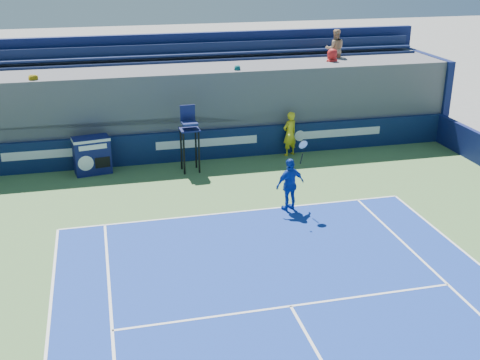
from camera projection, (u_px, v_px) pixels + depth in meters
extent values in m
imported|color=yellow|center=(290.00, 134.00, 23.87)|extent=(0.77, 0.66, 1.79)
cube|color=white|center=(237.00, 212.00, 19.05)|extent=(10.97, 0.07, 0.00)
cube|color=white|center=(291.00, 306.00, 14.09)|extent=(8.23, 0.07, 0.00)
cube|color=#0B1A41|center=(207.00, 145.00, 23.56)|extent=(20.40, 0.20, 1.20)
cube|color=white|center=(47.00, 154.00, 22.12)|extent=(3.20, 0.01, 0.32)
cube|color=white|center=(207.00, 143.00, 23.42)|extent=(4.00, 0.01, 0.32)
cube|color=white|center=(339.00, 133.00, 24.62)|extent=(3.60, 0.01, 0.32)
cylinder|color=white|center=(300.00, 136.00, 24.25)|extent=(0.44, 0.01, 0.44)
cube|color=#0F144D|center=(92.00, 155.00, 22.06)|extent=(1.40, 0.91, 1.40)
cube|color=silver|center=(90.00, 139.00, 21.83)|extent=(1.42, 0.93, 0.10)
cylinder|color=white|center=(86.00, 163.00, 21.70)|extent=(0.56, 0.11, 0.56)
cube|color=black|center=(103.00, 162.00, 21.94)|extent=(0.55, 0.11, 0.40)
cube|color=white|center=(93.00, 147.00, 21.60)|extent=(0.99, 0.18, 0.18)
cylinder|color=black|center=(184.00, 154.00, 21.90)|extent=(0.07, 0.07, 1.60)
cylinder|color=black|center=(199.00, 153.00, 22.04)|extent=(0.07, 0.07, 1.60)
cylinder|color=black|center=(181.00, 149.00, 22.40)|extent=(0.07, 0.07, 1.60)
cylinder|color=black|center=(196.00, 148.00, 22.54)|extent=(0.07, 0.07, 1.60)
cube|color=#0E1449|center=(189.00, 129.00, 21.92)|extent=(0.73, 0.73, 0.06)
cube|color=navy|center=(190.00, 124.00, 21.74)|extent=(0.57, 0.47, 0.08)
cube|color=#121746|center=(188.00, 113.00, 21.95)|extent=(0.55, 0.08, 0.60)
imported|color=#143BA8|center=(290.00, 184.00, 18.92)|extent=(1.09, 0.69, 1.72)
cylinder|color=black|center=(301.00, 159.00, 18.72)|extent=(0.06, 0.16, 0.39)
torus|color=silver|center=(303.00, 145.00, 18.48)|extent=(0.31, 0.17, 0.29)
cylinder|color=white|center=(303.00, 145.00, 18.48)|extent=(0.26, 0.13, 0.24)
sphere|color=#DEF336|center=(289.00, 135.00, 18.17)|extent=(0.07, 0.07, 0.07)
cube|color=#4B4B50|center=(198.00, 106.00, 24.88)|extent=(20.40, 3.60, 3.38)
cube|color=#4B4B50|center=(204.00, 119.00, 23.74)|extent=(20.40, 0.90, 0.55)
cube|color=#121E44|center=(204.00, 108.00, 23.47)|extent=(20.00, 0.45, 0.08)
cube|color=#121E44|center=(203.00, 102.00, 23.63)|extent=(20.00, 0.06, 0.45)
cube|color=#4B4B50|center=(199.00, 100.00, 24.35)|extent=(20.40, 0.90, 0.55)
cube|color=#121E44|center=(200.00, 89.00, 24.09)|extent=(20.00, 0.45, 0.08)
cube|color=#121E44|center=(198.00, 83.00, 24.24)|extent=(20.00, 0.06, 0.45)
cube|color=#4B4B50|center=(195.00, 82.00, 24.97)|extent=(20.40, 0.90, 0.55)
cube|color=#121E44|center=(196.00, 71.00, 24.70)|extent=(20.00, 0.45, 0.08)
cube|color=#121E44|center=(194.00, 65.00, 24.85)|extent=(20.00, 0.06, 0.45)
cube|color=#4B4B50|center=(192.00, 65.00, 25.58)|extent=(20.40, 0.90, 0.55)
cube|color=#121E44|center=(192.00, 54.00, 25.31)|extent=(20.00, 0.45, 0.08)
cube|color=#121E44|center=(191.00, 49.00, 25.47)|extent=(20.00, 0.06, 0.45)
cube|color=#0C1647|center=(190.00, 84.00, 26.46)|extent=(20.80, 0.30, 4.40)
cube|color=#0C1647|center=(424.00, 92.00, 27.12)|extent=(0.30, 3.90, 3.40)
imported|color=gold|center=(35.00, 99.00, 21.90)|extent=(0.89, 0.70, 1.80)
imported|color=white|center=(137.00, 97.00, 22.76)|extent=(0.98, 0.57, 1.51)
imported|color=teal|center=(238.00, 88.00, 23.56)|extent=(1.13, 0.70, 1.80)
imported|color=red|center=(332.00, 68.00, 25.13)|extent=(0.87, 0.66, 1.58)
imported|color=black|center=(377.00, 83.00, 24.89)|extent=(0.59, 0.41, 1.57)
imported|color=tan|center=(335.00, 49.00, 25.82)|extent=(0.95, 0.82, 1.70)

